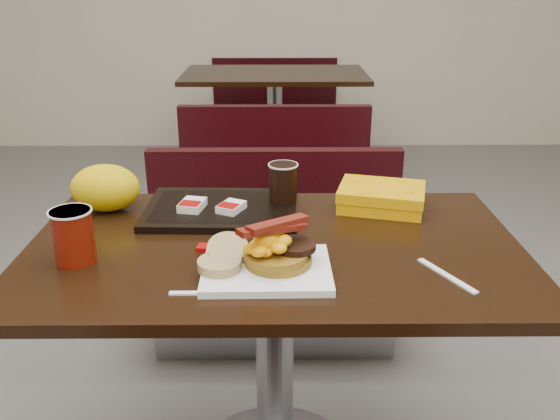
{
  "coord_description": "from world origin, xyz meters",
  "views": [
    {
      "loc": [
        0.0,
        -1.28,
        1.37
      ],
      "look_at": [
        0.01,
        0.05,
        0.82
      ],
      "focal_mm": 37.48,
      "sensor_mm": 36.0,
      "label": 1
    }
  ],
  "objects_px": {
    "bench_near_n": "(275,257)",
    "paper_bag": "(105,188)",
    "fork": "(193,293)",
    "knife": "(447,275)",
    "table_near": "(275,370)",
    "pancake_stack": "(278,257)",
    "table_far": "(275,128)",
    "hashbrown_sleeve_left": "(192,205)",
    "coffee_cup_far": "(283,182)",
    "bench_far_n": "(275,108)",
    "coffee_cup_near": "(73,236)",
    "tray": "(222,209)",
    "platter": "(267,270)",
    "bench_far_s": "(275,162)",
    "hashbrown_sleeve_right": "(231,207)",
    "clamshell": "(381,197)"
  },
  "relations": [
    {
      "from": "bench_near_n",
      "to": "coffee_cup_near",
      "type": "bearing_deg",
      "value": -119.81
    },
    {
      "from": "pancake_stack",
      "to": "tray",
      "type": "xyz_separation_m",
      "value": [
        -0.15,
        0.33,
        -0.02
      ]
    },
    {
      "from": "table_far",
      "to": "bench_far_s",
      "type": "distance_m",
      "value": 0.7
    },
    {
      "from": "platter",
      "to": "hashbrown_sleeve_left",
      "type": "bearing_deg",
      "value": 121.28
    },
    {
      "from": "pancake_stack",
      "to": "tray",
      "type": "relative_size",
      "value": 0.36
    },
    {
      "from": "bench_near_n",
      "to": "bench_far_n",
      "type": "distance_m",
      "value": 2.6
    },
    {
      "from": "table_far",
      "to": "coffee_cup_far",
      "type": "relative_size",
      "value": 11.28
    },
    {
      "from": "tray",
      "to": "clamshell",
      "type": "height_order",
      "value": "clamshell"
    },
    {
      "from": "table_near",
      "to": "table_far",
      "type": "bearing_deg",
      "value": 90.0
    },
    {
      "from": "table_far",
      "to": "coffee_cup_near",
      "type": "relative_size",
      "value": 9.54
    },
    {
      "from": "pancake_stack",
      "to": "clamshell",
      "type": "height_order",
      "value": "clamshell"
    },
    {
      "from": "bench_near_n",
      "to": "hashbrown_sleeve_left",
      "type": "height_order",
      "value": "hashbrown_sleeve_left"
    },
    {
      "from": "bench_near_n",
      "to": "pancake_stack",
      "type": "distance_m",
      "value": 0.93
    },
    {
      "from": "bench_far_s",
      "to": "bench_far_n",
      "type": "xyz_separation_m",
      "value": [
        0.0,
        1.4,
        0.0
      ]
    },
    {
      "from": "platter",
      "to": "paper_bag",
      "type": "relative_size",
      "value": 1.49
    },
    {
      "from": "bench_far_s",
      "to": "table_far",
      "type": "bearing_deg",
      "value": 90.0
    },
    {
      "from": "platter",
      "to": "pancake_stack",
      "type": "relative_size",
      "value": 1.89
    },
    {
      "from": "bench_near_n",
      "to": "fork",
      "type": "height_order",
      "value": "fork"
    },
    {
      "from": "hashbrown_sleeve_left",
      "to": "tray",
      "type": "bearing_deg",
      "value": 25.1
    },
    {
      "from": "coffee_cup_near",
      "to": "fork",
      "type": "distance_m",
      "value": 0.33
    },
    {
      "from": "coffee_cup_far",
      "to": "paper_bag",
      "type": "bearing_deg",
      "value": -177.9
    },
    {
      "from": "bench_far_s",
      "to": "platter",
      "type": "height_order",
      "value": "platter"
    },
    {
      "from": "table_far",
      "to": "hashbrown_sleeve_right",
      "type": "xyz_separation_m",
      "value": [
        -0.12,
        -2.43,
        0.4
      ]
    },
    {
      "from": "table_near",
      "to": "coffee_cup_far",
      "type": "height_order",
      "value": "coffee_cup_far"
    },
    {
      "from": "hashbrown_sleeve_right",
      "to": "clamshell",
      "type": "distance_m",
      "value": 0.42
    },
    {
      "from": "bench_far_s",
      "to": "clamshell",
      "type": "height_order",
      "value": "clamshell"
    },
    {
      "from": "table_far",
      "to": "knife",
      "type": "distance_m",
      "value": 2.82
    },
    {
      "from": "platter",
      "to": "coffee_cup_far",
      "type": "height_order",
      "value": "coffee_cup_far"
    },
    {
      "from": "table_far",
      "to": "bench_far_n",
      "type": "relative_size",
      "value": 1.2
    },
    {
      "from": "bench_far_n",
      "to": "platter",
      "type": "bearing_deg",
      "value": -90.27
    },
    {
      "from": "pancake_stack",
      "to": "knife",
      "type": "height_order",
      "value": "pancake_stack"
    },
    {
      "from": "coffee_cup_near",
      "to": "tray",
      "type": "bearing_deg",
      "value": 43.31
    },
    {
      "from": "table_near",
      "to": "pancake_stack",
      "type": "distance_m",
      "value": 0.43
    },
    {
      "from": "table_near",
      "to": "platter",
      "type": "xyz_separation_m",
      "value": [
        -0.02,
        -0.15,
        0.38
      ]
    },
    {
      "from": "platter",
      "to": "knife",
      "type": "xyz_separation_m",
      "value": [
        0.39,
        -0.02,
        -0.01
      ]
    },
    {
      "from": "coffee_cup_far",
      "to": "coffee_cup_near",
      "type": "bearing_deg",
      "value": -145.2
    },
    {
      "from": "table_far",
      "to": "hashbrown_sleeve_left",
      "type": "xyz_separation_m",
      "value": [
        -0.22,
        -2.42,
        0.41
      ]
    },
    {
      "from": "table_near",
      "to": "pancake_stack",
      "type": "bearing_deg",
      "value": -86.13
    },
    {
      "from": "bench_near_n",
      "to": "tray",
      "type": "distance_m",
      "value": 0.66
    },
    {
      "from": "paper_bag",
      "to": "table_near",
      "type": "bearing_deg",
      "value": -25.83
    },
    {
      "from": "table_far",
      "to": "coffee_cup_far",
      "type": "bearing_deg",
      "value": -89.4
    },
    {
      "from": "table_near",
      "to": "hashbrown_sleeve_right",
      "type": "distance_m",
      "value": 0.45
    },
    {
      "from": "hashbrown_sleeve_right",
      "to": "hashbrown_sleeve_left",
      "type": "bearing_deg",
      "value": -161.54
    },
    {
      "from": "bench_near_n",
      "to": "coffee_cup_far",
      "type": "relative_size",
      "value": 9.4
    },
    {
      "from": "coffee_cup_near",
      "to": "coffee_cup_far",
      "type": "relative_size",
      "value": 1.18
    },
    {
      "from": "table_near",
      "to": "bench_far_s",
      "type": "height_order",
      "value": "table_near"
    },
    {
      "from": "fork",
      "to": "knife",
      "type": "distance_m",
      "value": 0.55
    },
    {
      "from": "coffee_cup_far",
      "to": "fork",
      "type": "bearing_deg",
      "value": -111.86
    },
    {
      "from": "bench_near_n",
      "to": "paper_bag",
      "type": "height_order",
      "value": "paper_bag"
    },
    {
      "from": "coffee_cup_far",
      "to": "clamshell",
      "type": "xyz_separation_m",
      "value": [
        0.27,
        -0.01,
        -0.04
      ]
    }
  ]
}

